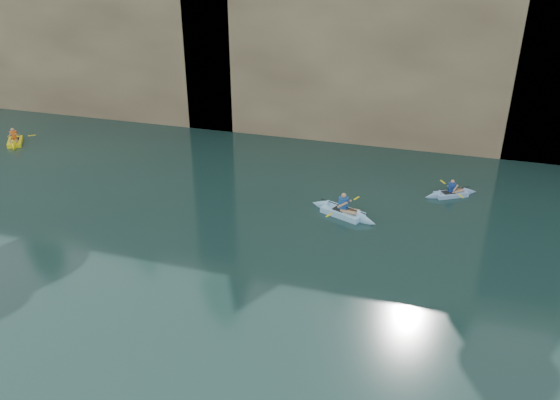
# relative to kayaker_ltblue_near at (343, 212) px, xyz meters

# --- Properties ---
(cliff) EXTENTS (70.00, 16.00, 12.00)m
(cliff) POSITION_rel_kayaker_ltblue_near_xyz_m (-1.94, 17.90, 5.84)
(cliff) COLOR #CDBB7D
(cliff) RESTS_ON ground
(cliff_slab_west) EXTENTS (26.00, 2.40, 10.56)m
(cliff_slab_west) POSITION_rel_kayaker_ltblue_near_xyz_m (-21.94, 10.50, 5.12)
(cliff_slab_west) COLOR tan
(cliff_slab_west) RESTS_ON ground
(cliff_slab_center) EXTENTS (24.00, 2.40, 11.40)m
(cliff_slab_center) POSITION_rel_kayaker_ltblue_near_xyz_m (0.06, 10.50, 5.54)
(cliff_slab_center) COLOR tan
(cliff_slab_center) RESTS_ON ground
(sea_cave_west) EXTENTS (4.50, 1.00, 4.00)m
(sea_cave_west) POSITION_rel_kayaker_ltblue_near_xyz_m (-19.94, 9.85, 1.84)
(sea_cave_west) COLOR black
(sea_cave_west) RESTS_ON ground
(sea_cave_center) EXTENTS (3.50, 1.00, 3.20)m
(sea_cave_center) POSITION_rel_kayaker_ltblue_near_xyz_m (-5.94, 9.85, 1.44)
(sea_cave_center) COLOR black
(sea_cave_center) RESTS_ON ground
(sea_cave_east) EXTENTS (5.00, 1.00, 4.50)m
(sea_cave_east) POSITION_rel_kayaker_ltblue_near_xyz_m (8.06, 9.85, 2.09)
(sea_cave_east) COLOR black
(sea_cave_east) RESTS_ON ground
(kayaker_ltblue_near) EXTENTS (3.41, 2.43, 1.33)m
(kayaker_ltblue_near) POSITION_rel_kayaker_ltblue_near_xyz_m (0.00, 0.00, 0.00)
(kayaker_ltblue_near) COLOR #98D5FF
(kayaker_ltblue_near) RESTS_ON ground
(kayaker_yellow) EXTENTS (2.34, 2.80, 1.21)m
(kayaker_yellow) POSITION_rel_kayaker_ltblue_near_xyz_m (-20.59, 3.43, -0.01)
(kayaker_yellow) COLOR yellow
(kayaker_yellow) RESTS_ON ground
(kayaker_ltblue_mid) EXTENTS (2.67, 1.96, 1.04)m
(kayaker_ltblue_mid) POSITION_rel_kayaker_ltblue_near_xyz_m (4.55, 3.50, -0.04)
(kayaker_ltblue_mid) COLOR #87B2E2
(kayaker_ltblue_mid) RESTS_ON ground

